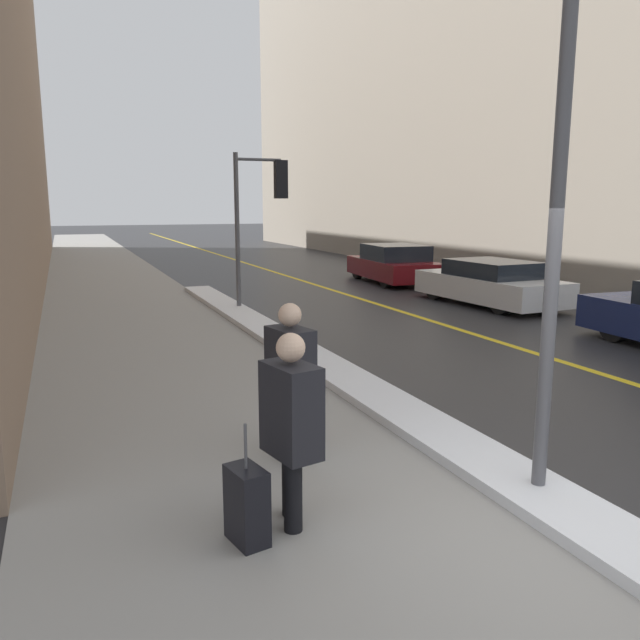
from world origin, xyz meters
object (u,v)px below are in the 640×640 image
parked_car_white (490,283)px  parked_car_maroon (394,264)px  pedestrian_trailing (290,374)px  rolling_suitcase (247,506)px  traffic_light_near (264,198)px  lamp_post (558,186)px  pedestrian_in_glasses (291,420)px

parked_car_white → parked_car_maroon: parked_car_maroon is taller
pedestrian_trailing → parked_car_maroon: bearing=135.1°
pedestrian_trailing → rolling_suitcase: size_ratio=1.67×
pedestrian_trailing → traffic_light_near: bearing=152.2°
traffic_light_near → parked_car_white: size_ratio=0.87×
traffic_light_near → pedestrian_trailing: (-2.55, -8.94, -1.81)m
lamp_post → pedestrian_in_glasses: size_ratio=2.81×
lamp_post → pedestrian_trailing: lamp_post is taller
pedestrian_in_glasses → pedestrian_trailing: bearing=148.7°
pedestrian_trailing → rolling_suitcase: (-0.85, -1.41, -0.58)m
lamp_post → parked_car_white: (6.34, 8.98, -2.12)m
parked_car_white → lamp_post: bearing=142.0°
pedestrian_in_glasses → parked_car_white: pedestrian_in_glasses is taller
lamp_post → traffic_light_near: size_ratio=1.18×
lamp_post → rolling_suitcase: bearing=175.1°
pedestrian_trailing → parked_car_white: 10.92m
traffic_light_near → pedestrian_in_glasses: bearing=-105.4°
lamp_post → parked_car_white: bearing=54.8°
traffic_light_near → parked_car_white: bearing=-15.0°
lamp_post → parked_car_white: lamp_post is taller
parked_car_white → rolling_suitcase: bearing=131.8°
parked_car_white → rolling_suitcase: parked_car_white is taller
pedestrian_in_glasses → lamp_post: bearing=68.5°
parked_car_maroon → rolling_suitcase: size_ratio=4.49×
pedestrian_trailing → rolling_suitcase: pedestrian_trailing is taller
pedestrian_in_glasses → traffic_light_near: bearing=151.8°
traffic_light_near → pedestrian_trailing: 9.47m
lamp_post → pedestrian_in_glasses: bearing=170.4°
pedestrian_in_glasses → rolling_suitcase: pedestrian_in_glasses is taller
traffic_light_near → pedestrian_trailing: traffic_light_near is taller
traffic_light_near → rolling_suitcase: traffic_light_near is taller
pedestrian_in_glasses → parked_car_white: size_ratio=0.36×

